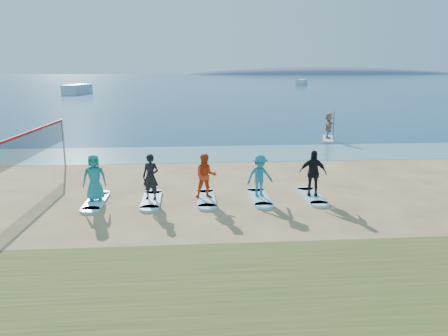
{
  "coord_description": "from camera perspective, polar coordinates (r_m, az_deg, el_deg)",
  "views": [
    {
      "loc": [
        -2.86,
        -14.87,
        5.03
      ],
      "look_at": [
        -1.47,
        2.0,
        1.1
      ],
      "focal_mm": 35.0,
      "sensor_mm": 36.0,
      "label": 1
    }
  ],
  "objects": [
    {
      "name": "student_4",
      "position": [
        17.38,
        11.52,
        -0.64
      ],
      "size": [
        1.13,
        0.7,
        1.8
      ],
      "primitive_type": "imported",
      "rotation": [
        0.0,
        0.0,
        -0.27
      ],
      "color": "black",
      "rests_on": "surfboard_4"
    },
    {
      "name": "shallow_water",
      "position": [
        26.02,
        1.68,
        1.94
      ],
      "size": [
        600.0,
        600.0,
        0.0
      ],
      "primitive_type": "plane",
      "color": "teal",
      "rests_on": "ground"
    },
    {
      "name": "surfboard_1",
      "position": [
        17.02,
        -9.44,
        -4.15
      ],
      "size": [
        0.7,
        2.2,
        0.09
      ],
      "primitive_type": "cube",
      "color": "#A0E6F9",
      "rests_on": "ground"
    },
    {
      "name": "paddleboarder",
      "position": [
        31.65,
        13.51,
        5.41
      ],
      "size": [
        1.07,
        1.73,
        1.78
      ],
      "primitive_type": "imported",
      "rotation": [
        0.0,
        0.0,
        1.21
      ],
      "color": "tan",
      "rests_on": "paddleboard"
    },
    {
      "name": "student_2",
      "position": [
        16.72,
        -2.4,
        -1.06
      ],
      "size": [
        0.87,
        0.7,
        1.72
      ],
      "primitive_type": "imported",
      "rotation": [
        0.0,
        0.0,
        0.05
      ],
      "color": "red",
      "rests_on": "surfboard_2"
    },
    {
      "name": "surfboard_3",
      "position": [
        17.17,
        4.64,
        -3.85
      ],
      "size": [
        0.7,
        2.2,
        0.09
      ],
      "primitive_type": "cube",
      "color": "#A0E6F9",
      "rests_on": "ground"
    },
    {
      "name": "paddleboard",
      "position": [
        31.78,
        13.42,
        3.72
      ],
      "size": [
        1.55,
        3.07,
        0.12
      ],
      "primitive_type": "cube",
      "rotation": [
        0.0,
        0.0,
        -0.3
      ],
      "color": "silver",
      "rests_on": "ground"
    },
    {
      "name": "student_0",
      "position": [
        17.08,
        -16.57,
        -1.23
      ],
      "size": [
        0.92,
        0.65,
        1.76
      ],
      "primitive_type": "imported",
      "rotation": [
        0.0,
        0.0,
        0.11
      ],
      "color": "teal",
      "rests_on": "surfboard_0"
    },
    {
      "name": "island_ridge",
      "position": [
        329.77,
        12.82,
        11.88
      ],
      "size": [
        220.0,
        56.0,
        18.0
      ],
      "primitive_type": "ellipsoid",
      "color": "slate",
      "rests_on": "ground"
    },
    {
      "name": "ground",
      "position": [
        15.96,
        5.87,
        -5.38
      ],
      "size": [
        600.0,
        600.0,
        0.0
      ],
      "primitive_type": "plane",
      "color": "tan",
      "rests_on": "ground"
    },
    {
      "name": "ocean",
      "position": [
        174.97,
        -3.86,
        11.4
      ],
      "size": [
        600.0,
        600.0,
        0.0
      ],
      "primitive_type": "plane",
      "color": "navy",
      "rests_on": "ground"
    },
    {
      "name": "surfboard_0",
      "position": [
        17.32,
        -16.38,
        -4.2
      ],
      "size": [
        0.7,
        2.2,
        0.09
      ],
      "primitive_type": "cube",
      "color": "#A0E6F9",
      "rests_on": "ground"
    },
    {
      "name": "surfboard_4",
      "position": [
        17.63,
        11.39,
        -3.62
      ],
      "size": [
        0.7,
        2.2,
        0.09
      ],
      "primitive_type": "cube",
      "color": "#A0E6F9",
      "rests_on": "ground"
    },
    {
      "name": "student_3",
      "position": [
        16.94,
        4.7,
        -1.03
      ],
      "size": [
        1.19,
        0.87,
        1.65
      ],
      "primitive_type": "imported",
      "rotation": [
        0.0,
        0.0,
        0.27
      ],
      "color": "teal",
      "rests_on": "surfboard_3"
    },
    {
      "name": "boat_offshore_b",
      "position": [
        133.02,
        10.11,
        10.71
      ],
      "size": [
        4.9,
        7.23,
        1.42
      ],
      "primitive_type": "cube",
      "rotation": [
        0.0,
        0.0,
        -0.42
      ],
      "color": "silver",
      "rests_on": "ground"
    },
    {
      "name": "volleyball_net",
      "position": [
        19.31,
        -24.37,
        2.58
      ],
      "size": [
        0.46,
        9.08,
        2.5
      ],
      "rotation": [
        0.0,
        0.0,
        -0.04
      ],
      "color": "gray",
      "rests_on": "ground"
    },
    {
      "name": "student_1",
      "position": [
        16.77,
        -9.56,
        -1.15
      ],
      "size": [
        0.74,
        0.6,
        1.75
      ],
      "primitive_type": "imported",
      "rotation": [
        0.0,
        0.0,
        -0.33
      ],
      "color": "black",
      "rests_on": "surfboard_1"
    },
    {
      "name": "boat_offshore_a",
      "position": [
        88.45,
        -18.57,
        9.14
      ],
      "size": [
        4.07,
        8.62,
        1.81
      ],
      "primitive_type": "cube",
      "rotation": [
        0.0,
        0.0,
        -0.15
      ],
      "color": "silver",
      "rests_on": "ground"
    },
    {
      "name": "surfboard_2",
      "position": [
        16.97,
        -2.37,
        -4.03
      ],
      "size": [
        0.7,
        2.2,
        0.09
      ],
      "primitive_type": "cube",
      "color": "#A0E6F9",
      "rests_on": "ground"
    }
  ]
}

